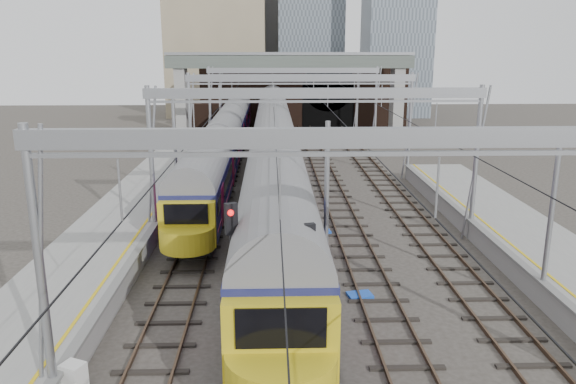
{
  "coord_description": "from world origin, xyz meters",
  "views": [
    {
      "loc": [
        -2.21,
        -19.69,
        9.76
      ],
      "look_at": [
        -1.34,
        8.83,
        2.4
      ],
      "focal_mm": 35.0,
      "sensor_mm": 36.0,
      "label": 1
    }
  ],
  "objects_px": {
    "relay_cabinet": "(74,383)",
    "signal_near_left": "(233,265)",
    "train_second": "(226,138)",
    "signal_near_centre": "(308,286)",
    "train_main": "(273,131)"
  },
  "relations": [
    {
      "from": "train_second",
      "to": "signal_near_centre",
      "type": "height_order",
      "value": "signal_near_centre"
    },
    {
      "from": "signal_near_left",
      "to": "signal_near_centre",
      "type": "bearing_deg",
      "value": -57.54
    },
    {
      "from": "relay_cabinet",
      "to": "train_main",
      "type": "bearing_deg",
      "value": 105.23
    },
    {
      "from": "signal_near_left",
      "to": "train_main",
      "type": "bearing_deg",
      "value": 62.85
    },
    {
      "from": "relay_cabinet",
      "to": "signal_near_left",
      "type": "bearing_deg",
      "value": 49.78
    },
    {
      "from": "signal_near_left",
      "to": "signal_near_centre",
      "type": "height_order",
      "value": "signal_near_left"
    },
    {
      "from": "train_main",
      "to": "signal_near_left",
      "type": "relative_size",
      "value": 13.59
    },
    {
      "from": "signal_near_centre",
      "to": "train_main",
      "type": "bearing_deg",
      "value": 74.88
    },
    {
      "from": "signal_near_centre",
      "to": "signal_near_left",
      "type": "bearing_deg",
      "value": 130.66
    },
    {
      "from": "signal_near_centre",
      "to": "relay_cabinet",
      "type": "distance_m",
      "value": 7.11
    },
    {
      "from": "signal_near_centre",
      "to": "relay_cabinet",
      "type": "relative_size",
      "value": 4.17
    },
    {
      "from": "train_main",
      "to": "relay_cabinet",
      "type": "relative_size",
      "value": 58.99
    },
    {
      "from": "signal_near_centre",
      "to": "relay_cabinet",
      "type": "bearing_deg",
      "value": 168.84
    },
    {
      "from": "train_second",
      "to": "signal_near_centre",
      "type": "distance_m",
      "value": 32.43
    },
    {
      "from": "signal_near_centre",
      "to": "relay_cabinet",
      "type": "xyz_separation_m",
      "value": [
        -6.6,
        -0.61,
        -2.58
      ]
    }
  ]
}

